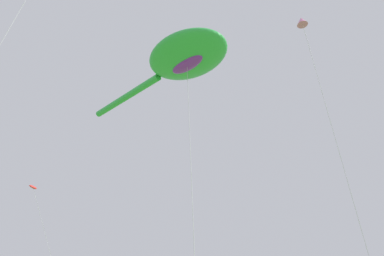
# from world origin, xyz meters

# --- Properties ---
(big_show_kite) EXTENTS (7.02, 14.91, 15.26)m
(big_show_kite) POSITION_xyz_m (0.49, 17.79, 14.50)
(big_show_kite) COLOR green
(big_show_kite) RESTS_ON ground
(small_kite_delta_white) EXTENTS (0.82, 1.73, 15.03)m
(small_kite_delta_white) POSITION_xyz_m (5.32, 11.83, 14.62)
(small_kite_delta_white) COLOR pink
(small_kite_delta_white) RESTS_ON ground
(small_kite_box_yellow) EXTENTS (3.71, 1.25, 7.70)m
(small_kite_box_yellow) POSITION_xyz_m (-6.99, 28.80, 7.40)
(small_kite_box_yellow) COLOR red
(small_kite_box_yellow) RESTS_ON ground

